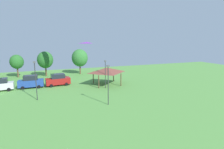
{
  "coord_description": "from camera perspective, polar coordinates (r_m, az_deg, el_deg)",
  "views": [
    {
      "loc": [
        -3.28,
        2.73,
        9.07
      ],
      "look_at": [
        1.97,
        16.59,
        6.18
      ],
      "focal_mm": 28.0,
      "sensor_mm": 36.0,
      "label": 1
    }
  ],
  "objects": [
    {
      "name": "light_post_0",
      "position": [
        28.88,
        -23.66,
        -1.2
      ],
      "size": [
        0.36,
        0.2,
        6.04
      ],
      "color": "#2D2D33",
      "rests_on": "ground"
    },
    {
      "name": "treeline_tree_2",
      "position": [
        49.29,
        -28.67,
        3.64
      ],
      "size": [
        3.2,
        3.2,
        5.68
      ],
      "color": "brown",
      "rests_on": "ground"
    },
    {
      "name": "parked_car_second_from_left",
      "position": [
        37.33,
        -24.95,
        -2.17
      ],
      "size": [
        4.62,
        2.08,
        2.49
      ],
      "rotation": [
        0.0,
        0.0,
        -0.03
      ],
      "color": "#234299",
      "rests_on": "ground"
    },
    {
      "name": "parked_car_leftmost",
      "position": [
        37.84,
        -32.57,
        -2.84
      ],
      "size": [
        4.3,
        2.27,
        2.31
      ],
      "rotation": [
        0.0,
        0.0,
        0.07
      ],
      "color": "silver",
      "rests_on": "ground"
    },
    {
      "name": "treeline_tree_3",
      "position": [
        47.71,
        -20.98,
        4.47
      ],
      "size": [
        3.9,
        3.9,
        6.39
      ],
      "color": "brown",
      "rests_on": "ground"
    },
    {
      "name": "kite_flying_8",
      "position": [
        38.01,
        -8.01,
        9.29
      ],
      "size": [
        2.79,
        2.51,
        0.34
      ],
      "color": "purple"
    },
    {
      "name": "parked_car_third_from_left",
      "position": [
        37.33,
        -17.22,
        -1.67
      ],
      "size": [
        4.91,
        2.39,
        2.42
      ],
      "rotation": [
        0.0,
        0.0,
        0.09
      ],
      "color": "maroon",
      "rests_on": "ground"
    },
    {
      "name": "light_post_1",
      "position": [
        24.57,
        -1.26,
        -2.66
      ],
      "size": [
        0.36,
        0.2,
        5.73
      ],
      "color": "#2D2D33",
      "rests_on": "ground"
    },
    {
      "name": "park_pavilion",
      "position": [
        36.03,
        -1.76,
        1.44
      ],
      "size": [
        6.04,
        5.38,
        3.6
      ],
      "color": "brown",
      "rests_on": "ground"
    },
    {
      "name": "treeline_tree_4",
      "position": [
        48.53,
        -10.48,
        5.33
      ],
      "size": [
        4.31,
        4.31,
        6.79
      ],
      "color": "brown",
      "rests_on": "ground"
    },
    {
      "name": "light_post_2",
      "position": [
        33.37,
        -2.19,
        0.69
      ],
      "size": [
        0.36,
        0.2,
        5.4
      ],
      "color": "#2D2D33",
      "rests_on": "ground"
    }
  ]
}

